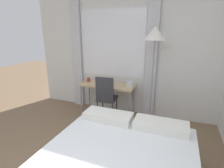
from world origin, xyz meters
TOP-DOWN VIEW (x-y plane):
  - wall_back_with_window at (-0.06, 2.80)m, footprint 4.79×0.13m
  - desk at (-0.45, 2.48)m, footprint 1.24×0.49m
  - desk_chair at (-0.36, 2.22)m, footprint 0.43×0.43m
  - standing_lamp at (0.57, 2.35)m, footprint 0.42×0.42m
  - telephone at (0.08, 2.53)m, footprint 0.14×0.14m
  - book at (-0.53, 2.53)m, footprint 0.31×0.26m
  - mug at (-0.96, 2.54)m, footprint 0.09×0.09m

SIDE VIEW (x-z plane):
  - desk_chair at x=-0.36m, z-range 0.06..1.05m
  - desk at x=-0.45m, z-range 0.30..1.02m
  - book at x=-0.53m, z-range 0.73..0.75m
  - mug at x=-0.96m, z-range 0.72..0.82m
  - telephone at x=0.08m, z-range 0.72..0.83m
  - wall_back_with_window at x=-0.06m, z-range 0.00..2.70m
  - standing_lamp at x=0.57m, z-range 0.76..2.73m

